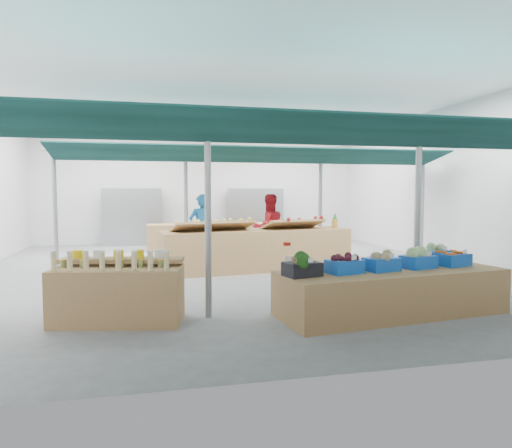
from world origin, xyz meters
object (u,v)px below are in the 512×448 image
object	(u,v)px
veg_counter	(391,292)
fruit_counter	(256,250)
bottle_shelf	(119,292)
vendor_right	(269,228)
crate_stack	(405,274)
vendor_left	(202,230)

from	to	relation	value
veg_counter	fruit_counter	world-z (taller)	fruit_counter
bottle_shelf	vendor_right	distance (m)	6.15
veg_counter	fruit_counter	bearing A→B (deg)	97.65
fruit_counter	crate_stack	xyz separation A→B (m)	(2.23, -2.98, -0.16)
crate_stack	vendor_right	bearing A→B (deg)	111.82
bottle_shelf	vendor_left	size ratio (longest dim) A/B	1.05
bottle_shelf	fruit_counter	xyz separation A→B (m)	(2.94, 3.90, 0.05)
crate_stack	vendor_left	distance (m)	5.36
crate_stack	vendor_left	xyz separation A→B (m)	(-3.43, 4.08, 0.59)
bottle_shelf	veg_counter	xyz separation A→B (m)	(4.09, -0.49, -0.09)
crate_stack	fruit_counter	bearing A→B (deg)	126.87
veg_counter	vendor_right	world-z (taller)	vendor_right
fruit_counter	vendor_right	xyz separation A→B (m)	(0.60, 1.10, 0.43)
veg_counter	vendor_right	size ratio (longest dim) A/B	1.93
crate_stack	vendor_left	bearing A→B (deg)	130.10
bottle_shelf	vendor_left	world-z (taller)	vendor_left
veg_counter	vendor_right	distance (m)	5.55
veg_counter	crate_stack	distance (m)	1.78
vendor_left	vendor_right	size ratio (longest dim) A/B	1.00
bottle_shelf	crate_stack	world-z (taller)	bottle_shelf
bottle_shelf	vendor_right	xyz separation A→B (m)	(3.54, 5.00, 0.48)
bottle_shelf	crate_stack	distance (m)	5.26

